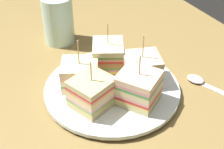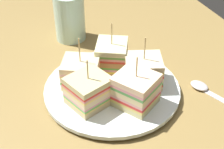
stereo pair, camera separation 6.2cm
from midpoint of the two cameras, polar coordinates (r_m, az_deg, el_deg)
The scene contains 9 objects.
ground_plane at distance 65.60cm, azimuth 2.72°, elevation -3.81°, with size 117.73×78.95×1.80cm, color olive.
plate at distance 64.49cm, azimuth 2.77°, elevation -2.63°, with size 26.38×26.38×1.39cm.
sandwich_wedge_0 at distance 64.25cm, azimuth 8.14°, elevation 0.53°, with size 8.10×8.55×10.20cm.
sandwich_wedge_1 at distance 67.36cm, azimuth 2.60°, elevation 3.03°, with size 8.93×8.52×10.58cm.
sandwich_wedge_2 at distance 63.83cm, azimuth -2.58°, elevation 0.35°, with size 8.77×9.05×10.01cm.
sandwich_wedge_3 at distance 58.74cm, azimuth -0.98°, elevation -2.96°, with size 8.50×8.85×9.39cm.
sandwich_wedge_4 at distance 59.06cm, azimuth 7.06°, elevation -2.75°, with size 9.44×9.33×10.00cm.
spoon at distance 68.30cm, azimuth 18.86°, elevation -2.82°, with size 15.46×7.98×1.00cm.
drinking_glass at distance 80.44cm, azimuth -5.07°, elevation 9.25°, with size 7.28×7.28×11.36cm.
Camera 2 is at (47.03, -17.28, 41.56)cm, focal length 52.91 mm.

